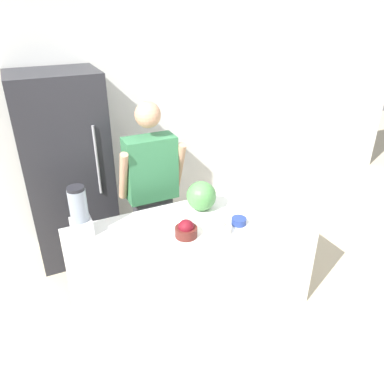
# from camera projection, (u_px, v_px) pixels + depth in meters

# --- Properties ---
(ground_plane) EXTENTS (14.00, 14.00, 0.00)m
(ground_plane) POSITION_uv_depth(u_px,v_px,m) (213.00, 338.00, 3.01)
(ground_plane) COLOR beige
(wall_back) EXTENTS (8.00, 0.06, 2.60)m
(wall_back) POSITION_uv_depth(u_px,v_px,m) (127.00, 116.00, 4.05)
(wall_back) COLOR white
(wall_back) RESTS_ON ground_plane
(counter_island) EXTENTS (1.92, 0.71, 0.90)m
(counter_island) POSITION_uv_depth(u_px,v_px,m) (194.00, 269.00, 3.09)
(counter_island) COLOR white
(counter_island) RESTS_ON ground_plane
(refrigerator) EXTENTS (0.79, 0.65, 1.88)m
(refrigerator) POSITION_uv_depth(u_px,v_px,m) (68.00, 171.00, 3.65)
(refrigerator) COLOR #232328
(refrigerator) RESTS_ON ground_plane
(person) EXTENTS (0.59, 0.27, 1.69)m
(person) POSITION_uv_depth(u_px,v_px,m) (152.00, 192.00, 3.41)
(person) COLOR #333338
(person) RESTS_ON ground_plane
(cutting_board) EXTENTS (0.41, 0.24, 0.01)m
(cutting_board) POSITION_uv_depth(u_px,v_px,m) (199.00, 211.00, 3.03)
(cutting_board) COLOR white
(cutting_board) RESTS_ON counter_island
(watermelon) EXTENTS (0.24, 0.24, 0.24)m
(watermelon) POSITION_uv_depth(u_px,v_px,m) (201.00, 196.00, 2.99)
(watermelon) COLOR #4C8C47
(watermelon) RESTS_ON cutting_board
(bowl_cherries) EXTENTS (0.16, 0.16, 0.13)m
(bowl_cherries) POSITION_uv_depth(u_px,v_px,m) (186.00, 230.00, 2.70)
(bowl_cherries) COLOR #511E19
(bowl_cherries) RESTS_ON counter_island
(bowl_cream) EXTENTS (0.18, 0.18, 0.10)m
(bowl_cream) POSITION_uv_depth(u_px,v_px,m) (219.00, 228.00, 2.76)
(bowl_cream) COLOR white
(bowl_cream) RESTS_ON counter_island
(bowl_small_blue) EXTENTS (0.11, 0.11, 0.05)m
(bowl_small_blue) POSITION_uv_depth(u_px,v_px,m) (239.00, 221.00, 2.85)
(bowl_small_blue) COLOR navy
(bowl_small_blue) RESTS_ON counter_island
(blender) EXTENTS (0.15, 0.15, 0.38)m
(blender) POSITION_uv_depth(u_px,v_px,m) (79.00, 213.00, 2.67)
(blender) COLOR #B7B7BC
(blender) RESTS_ON counter_island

